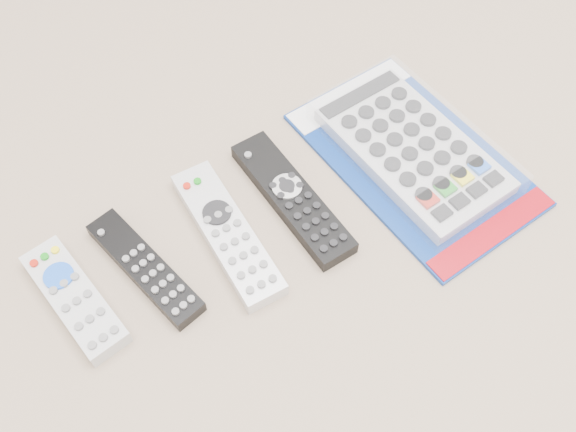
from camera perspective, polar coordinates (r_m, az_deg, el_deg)
remote_small_grey at (r=0.72m, az=-18.44°, el=-6.97°), size 0.06×0.16×0.02m
remote_slim_black at (r=0.72m, az=-12.56°, el=-4.52°), size 0.06×0.17×0.02m
remote_silver_dvd at (r=0.72m, az=-5.40°, el=-1.54°), size 0.06×0.20×0.02m
remote_large_black at (r=0.75m, az=0.40°, el=1.61°), size 0.05×0.20×0.02m
jumbo_remote_packaged at (r=0.80m, az=11.07°, el=5.88°), size 0.19×0.30×0.04m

